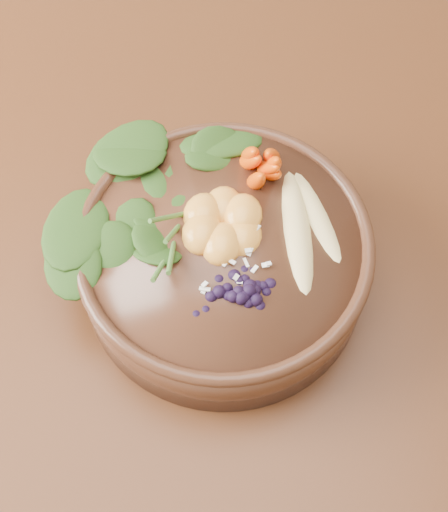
{
  "coord_description": "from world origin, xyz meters",
  "views": [
    {
      "loc": [
        0.22,
        -0.45,
        1.47
      ],
      "look_at": [
        0.16,
        -0.09,
        0.8
      ],
      "focal_mm": 50.0,
      "sensor_mm": 36.0,
      "label": 1
    }
  ],
  "objects_px": {
    "dining_table": "(115,235)",
    "banana_halves": "(309,216)",
    "carrot_cluster": "(261,143)",
    "stoneware_bowl": "(224,260)",
    "kale_heap": "(167,185)",
    "mandarin_cluster": "(222,216)",
    "blueberry_pile": "(240,286)"
  },
  "relations": [
    {
      "from": "dining_table",
      "to": "blueberry_pile",
      "type": "xyz_separation_m",
      "value": [
        0.19,
        -0.15,
        0.2
      ]
    },
    {
      "from": "dining_table",
      "to": "kale_heap",
      "type": "relative_size",
      "value": 7.85
    },
    {
      "from": "dining_table",
      "to": "kale_heap",
      "type": "xyz_separation_m",
      "value": [
        0.09,
        -0.04,
        0.2
      ]
    },
    {
      "from": "stoneware_bowl",
      "to": "kale_heap",
      "type": "height_order",
      "value": "kale_heap"
    },
    {
      "from": "kale_heap",
      "to": "blueberry_pile",
      "type": "relative_size",
      "value": 1.42
    },
    {
      "from": "banana_halves",
      "to": "blueberry_pile",
      "type": "distance_m",
      "value": 0.11
    },
    {
      "from": "kale_heap",
      "to": "carrot_cluster",
      "type": "bearing_deg",
      "value": 31.14
    },
    {
      "from": "stoneware_bowl",
      "to": "carrot_cluster",
      "type": "distance_m",
      "value": 0.13
    },
    {
      "from": "dining_table",
      "to": "banana_halves",
      "type": "distance_m",
      "value": 0.31
    },
    {
      "from": "dining_table",
      "to": "kale_heap",
      "type": "bearing_deg",
      "value": -25.4
    },
    {
      "from": "banana_halves",
      "to": "mandarin_cluster",
      "type": "height_order",
      "value": "mandarin_cluster"
    },
    {
      "from": "kale_heap",
      "to": "carrot_cluster",
      "type": "distance_m",
      "value": 0.11
    },
    {
      "from": "dining_table",
      "to": "stoneware_bowl",
      "type": "height_order",
      "value": "stoneware_bowl"
    },
    {
      "from": "dining_table",
      "to": "stoneware_bowl",
      "type": "bearing_deg",
      "value": -28.52
    },
    {
      "from": "stoneware_bowl",
      "to": "mandarin_cluster",
      "type": "bearing_deg",
      "value": 104.28
    },
    {
      "from": "carrot_cluster",
      "to": "mandarin_cluster",
      "type": "bearing_deg",
      "value": -129.81
    },
    {
      "from": "stoneware_bowl",
      "to": "carrot_cluster",
      "type": "height_order",
      "value": "carrot_cluster"
    },
    {
      "from": "stoneware_bowl",
      "to": "blueberry_pile",
      "type": "bearing_deg",
      "value": -66.51
    },
    {
      "from": "stoneware_bowl",
      "to": "banana_halves",
      "type": "distance_m",
      "value": 0.11
    },
    {
      "from": "carrot_cluster",
      "to": "banana_halves",
      "type": "height_order",
      "value": "carrot_cluster"
    },
    {
      "from": "dining_table",
      "to": "banana_halves",
      "type": "relative_size",
      "value": 8.86
    },
    {
      "from": "carrot_cluster",
      "to": "blueberry_pile",
      "type": "xyz_separation_m",
      "value": [
        0.0,
        -0.16,
        -0.02
      ]
    },
    {
      "from": "kale_heap",
      "to": "mandarin_cluster",
      "type": "xyz_separation_m",
      "value": [
        0.06,
        -0.02,
        -0.01
      ]
    },
    {
      "from": "blueberry_pile",
      "to": "stoneware_bowl",
      "type": "bearing_deg",
      "value": 113.49
    },
    {
      "from": "carrot_cluster",
      "to": "banana_halves",
      "type": "bearing_deg",
      "value": -66.94
    },
    {
      "from": "stoneware_bowl",
      "to": "kale_heap",
      "type": "bearing_deg",
      "value": 147.49
    },
    {
      "from": "kale_heap",
      "to": "blueberry_pile",
      "type": "distance_m",
      "value": 0.14
    },
    {
      "from": "dining_table",
      "to": "mandarin_cluster",
      "type": "distance_m",
      "value": 0.26
    },
    {
      "from": "dining_table",
      "to": "stoneware_bowl",
      "type": "distance_m",
      "value": 0.23
    },
    {
      "from": "stoneware_bowl",
      "to": "kale_heap",
      "type": "xyz_separation_m",
      "value": [
        -0.07,
        0.04,
        0.07
      ]
    },
    {
      "from": "stoneware_bowl",
      "to": "banana_halves",
      "type": "relative_size",
      "value": 1.72
    },
    {
      "from": "banana_halves",
      "to": "mandarin_cluster",
      "type": "relative_size",
      "value": 1.83
    }
  ]
}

